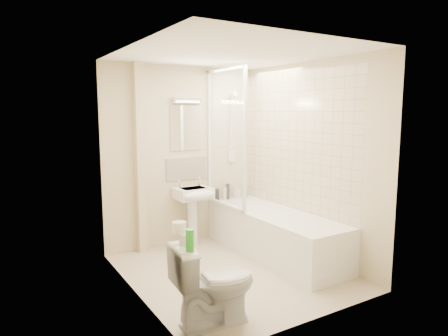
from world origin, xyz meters
TOP-DOWN VIEW (x-y plane):
  - floor at (0.00, 0.00)m, footprint 2.50×2.50m
  - wall_back at (0.00, 1.25)m, footprint 2.20×0.02m
  - wall_left at (-1.10, 0.00)m, footprint 0.02×2.50m
  - wall_right at (1.10, 0.00)m, footprint 0.02×2.50m
  - ceiling at (0.00, 0.00)m, footprint 2.20×2.50m
  - tile_back at (0.75, 1.24)m, footprint 0.70×0.01m
  - tile_right at (1.09, 0.20)m, footprint 0.01×2.10m
  - pipe_boxing at (-0.62, 1.19)m, footprint 0.12×0.12m
  - splashback at (0.05, 1.24)m, footprint 0.60×0.02m
  - mirror at (0.05, 1.24)m, footprint 0.46×0.01m
  - strip_light at (0.05, 1.22)m, footprint 0.42×0.07m
  - bathtub at (0.75, 0.20)m, footprint 0.70×2.10m
  - shower_screen at (0.40, 0.80)m, footprint 0.04×0.92m
  - shower_fixture at (0.75, 1.19)m, footprint 0.10×0.16m
  - pedestal_sink at (0.05, 1.01)m, footprint 0.47×0.45m
  - bottle_black_a at (0.48, 1.16)m, footprint 0.06×0.06m
  - bottle_white_a at (0.61, 1.16)m, footprint 0.06×0.06m
  - bottle_black_b at (0.66, 1.16)m, footprint 0.06×0.06m
  - bottle_cream at (0.79, 1.16)m, footprint 0.06×0.06m
  - bottle_white_b at (0.85, 1.16)m, footprint 0.06×0.06m
  - bottle_green at (0.97, 1.16)m, footprint 0.07×0.07m
  - toilet at (-0.72, -0.85)m, footprint 0.54×0.79m
  - toilet_roll_lower at (-0.94, -0.78)m, footprint 0.12×0.12m
  - toilet_roll_upper at (-0.99, -0.74)m, footprint 0.12×0.12m
  - green_bottle at (-0.99, -0.95)m, footprint 0.07×0.07m

SIDE VIEW (x-z plane):
  - floor at x=0.00m, z-range 0.00..0.00m
  - bathtub at x=0.75m, z-range 0.01..0.56m
  - toilet at x=-0.72m, z-range 0.00..0.72m
  - bottle_green at x=0.97m, z-range 0.55..0.65m
  - bottle_white_b at x=0.85m, z-range 0.55..0.67m
  - bottle_cream at x=0.79m, z-range 0.55..0.71m
  - pedestal_sink at x=0.05m, z-range 0.18..1.09m
  - bottle_black_a at x=0.48m, z-range 0.55..0.72m
  - bottle_white_a at x=0.61m, z-range 0.55..0.72m
  - bottle_black_b at x=0.66m, z-range 0.55..0.77m
  - toilet_roll_lower at x=-0.94m, z-range 0.72..0.81m
  - green_bottle at x=-0.99m, z-range 0.72..0.90m
  - toilet_roll_upper at x=-0.99m, z-range 0.81..0.90m
  - splashback at x=0.05m, z-range 0.88..1.18m
  - wall_back at x=0.00m, z-range 0.00..2.40m
  - wall_left at x=-1.10m, z-range 0.00..2.40m
  - wall_right at x=1.10m, z-range 0.00..2.40m
  - pipe_boxing at x=-0.62m, z-range 0.00..2.40m
  - tile_back at x=0.75m, z-range 0.55..2.30m
  - tile_right at x=1.09m, z-range 0.55..2.30m
  - shower_screen at x=0.40m, z-range 0.55..2.35m
  - shower_fixture at x=0.75m, z-range 1.05..2.04m
  - mirror at x=0.05m, z-range 1.28..1.88m
  - strip_light at x=0.05m, z-range 1.92..1.98m
  - ceiling at x=0.00m, z-range 2.39..2.41m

